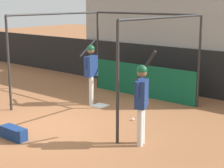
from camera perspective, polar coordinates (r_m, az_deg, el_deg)
name	(u,v)px	position (r m, az deg, el deg)	size (l,w,h in m)	color
ground_plane	(50,126)	(9.62, -9.41, -6.39)	(60.00, 60.00, 0.00)	#935B38
outfield_wall	(163,68)	(13.31, 7.83, 2.40)	(24.00, 0.12, 1.54)	black
bleacher_section	(193,35)	(14.94, 12.22, 7.35)	(7.60, 4.00, 3.62)	#9E9E99
batting_cage	(130,64)	(11.63, 2.73, 3.03)	(4.04, 3.81, 2.73)	#282828
home_plate	(100,105)	(11.30, -1.85, -3.29)	(0.44, 0.44, 0.02)	white
player_batter	(91,68)	(11.30, -3.23, 2.39)	(0.51, 0.84, 1.94)	silver
player_waiting	(142,97)	(8.05, 4.52, -2.02)	(0.58, 0.62, 2.06)	silver
equipment_bag	(14,133)	(8.91, -14.76, -7.24)	(0.70, 0.28, 0.28)	navy
baseball	(133,119)	(9.92, 3.22, -5.40)	(0.07, 0.07, 0.07)	white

